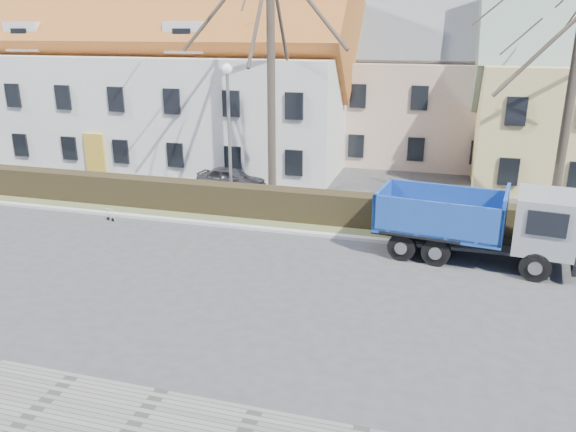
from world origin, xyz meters
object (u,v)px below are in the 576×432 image
(streetlight, at_px, (229,138))
(cart_frame, at_px, (107,213))
(dump_truck, at_px, (466,221))
(parked_car_a, at_px, (231,179))

(streetlight, relative_size, cart_frame, 9.86)
(dump_truck, distance_m, parked_car_a, 12.48)
(dump_truck, distance_m, streetlight, 10.56)
(streetlight, height_order, cart_frame, streetlight)
(cart_frame, xyz_separation_m, parked_car_a, (3.34, 5.72, 0.29))
(dump_truck, xyz_separation_m, streetlight, (-9.90, 3.18, 1.82))
(cart_frame, bearing_deg, dump_truck, -0.68)
(streetlight, xyz_separation_m, parked_car_a, (-1.07, 2.71, -2.59))
(dump_truck, relative_size, cart_frame, 10.51)
(streetlight, distance_m, cart_frame, 6.07)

